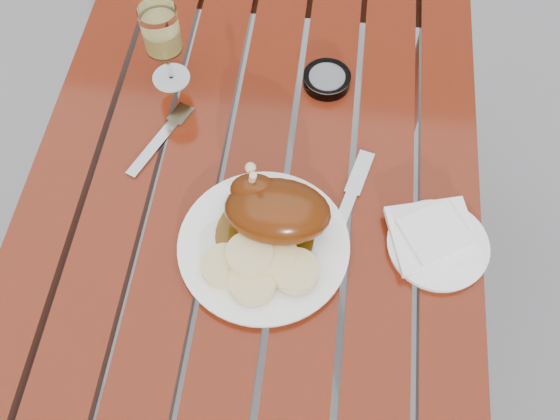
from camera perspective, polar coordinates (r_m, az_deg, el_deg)
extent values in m
plane|color=slate|center=(1.79, -1.52, -9.98)|extent=(60.00, 60.00, 0.00)
cube|color=maroon|center=(1.44, -1.86, -4.88)|extent=(0.80, 1.20, 0.75)
cylinder|color=white|center=(1.03, -1.50, -3.33)|extent=(0.35, 0.35, 0.02)
cylinder|color=#5F3B0A|center=(1.03, -1.40, -2.31)|extent=(0.16, 0.16, 0.00)
ellipsoid|color=#5D2207|center=(1.00, -0.23, -0.13)|extent=(0.17, 0.12, 0.09)
ellipsoid|color=#5D2207|center=(1.00, -2.33, 1.69)|extent=(0.08, 0.06, 0.07)
cylinder|color=#C6B28C|center=(0.99, -2.61, 2.56)|extent=(0.02, 0.04, 0.09)
cylinder|color=beige|center=(1.00, -5.11, -5.14)|extent=(0.08, 0.08, 0.02)
cylinder|color=beige|center=(0.98, -2.55, -6.60)|extent=(0.08, 0.08, 0.02)
cylinder|color=beige|center=(0.99, 1.44, -5.59)|extent=(0.08, 0.08, 0.02)
cylinder|color=beige|center=(0.99, -0.62, -3.95)|extent=(0.08, 0.08, 0.02)
cylinder|color=beige|center=(0.99, -2.80, -4.05)|extent=(0.08, 0.08, 0.02)
cylinder|color=#C6B85A|center=(1.21, -10.53, 14.49)|extent=(0.08, 0.08, 0.17)
cylinder|color=white|center=(1.07, 14.21, -3.15)|extent=(0.17, 0.17, 0.01)
cube|color=white|center=(1.06, 13.82, -2.31)|extent=(0.17, 0.16, 0.01)
cylinder|color=#B2B7BC|center=(1.24, 4.31, 11.80)|extent=(0.10, 0.10, 0.02)
cube|color=gray|center=(1.17, -11.14, 6.07)|extent=(0.08, 0.16, 0.01)
cube|color=gray|center=(1.07, 5.78, -0.56)|extent=(0.07, 0.21, 0.01)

